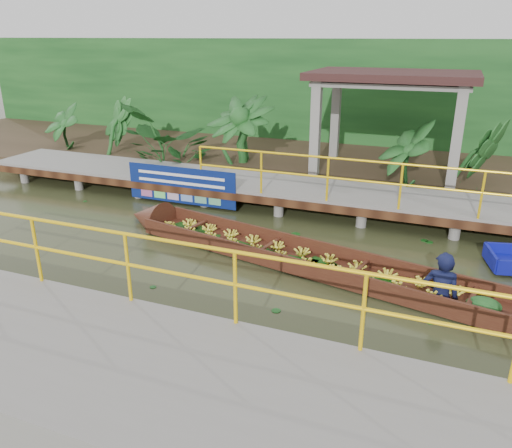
% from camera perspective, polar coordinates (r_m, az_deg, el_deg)
% --- Properties ---
extents(ground, '(80.00, 80.00, 0.00)m').
position_cam_1_polar(ground, '(10.24, -7.71, -3.13)').
color(ground, '#2B3018').
rests_on(ground, ground).
extents(land_strip, '(30.00, 8.00, 0.45)m').
position_cam_1_polar(land_strip, '(16.77, 4.77, 7.30)').
color(land_strip, '#332719').
rests_on(land_strip, ground).
extents(far_dock, '(16.00, 2.06, 1.66)m').
position_cam_1_polar(far_dock, '(12.98, -0.42, 4.50)').
color(far_dock, gray).
rests_on(far_dock, ground).
extents(near_dock, '(18.00, 2.40, 1.73)m').
position_cam_1_polar(near_dock, '(6.60, -18.21, -15.79)').
color(near_dock, gray).
rests_on(near_dock, ground).
extents(pavilion, '(4.40, 3.00, 3.00)m').
position_cam_1_polar(pavilion, '(14.58, 15.37, 14.97)').
color(pavilion, gray).
rests_on(pavilion, ground).
extents(foliage_backdrop, '(30.00, 0.80, 4.00)m').
position_cam_1_polar(foliage_backdrop, '(18.83, 7.24, 14.19)').
color(foliage_backdrop, '#133D17').
rests_on(foliage_backdrop, ground).
extents(vendor_boat, '(9.44, 2.86, 2.03)m').
position_cam_1_polar(vendor_boat, '(9.33, 7.90, -4.14)').
color(vendor_boat, '#34140E').
rests_on(vendor_boat, ground).
extents(blue_banner, '(3.02, 0.04, 0.94)m').
position_cam_1_polar(blue_banner, '(12.80, -8.55, 4.40)').
color(blue_banner, navy).
rests_on(blue_banner, ground).
extents(tropical_plants, '(14.51, 1.51, 1.89)m').
position_cam_1_polar(tropical_plants, '(15.05, -3.43, 10.34)').
color(tropical_plants, '#133D17').
rests_on(tropical_plants, ground).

